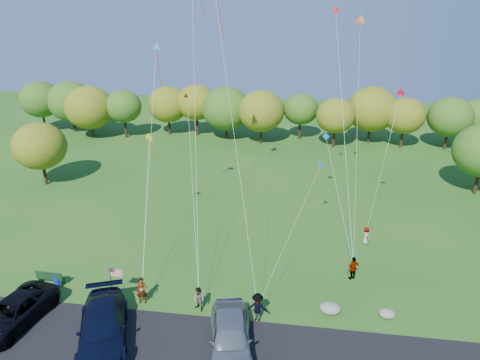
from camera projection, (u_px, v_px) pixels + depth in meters
The scene contains 17 objects.
ground at pixel (206, 307), 27.90m from camera, with size 140.00×140.00×0.00m, color #205718.
asphalt_lane at pixel (191, 351), 24.22m from camera, with size 44.00×6.00×0.06m, color black.
treeline at pixel (248, 111), 59.95m from camera, with size 76.04×27.62×8.33m.
minivan_dark at pixel (13, 313), 26.02m from camera, with size 2.71×5.87×1.63m, color black.
minivan_navy at pixel (103, 327), 24.65m from camera, with size 2.68×6.59×1.91m, color black.
minivan_silver at pixel (230, 336), 23.88m from camera, with size 2.36×5.86×2.00m, color #94999D.
flyer_a at pixel (142, 291), 27.92m from camera, with size 0.70×0.46×1.91m, color #4C4C59.
flyer_b at pixel (199, 299), 27.28m from camera, with size 0.81×0.63×1.67m, color #4C4C59.
flyer_c at pixel (258, 307), 26.35m from camera, with size 1.25×0.72×1.93m, color #4C4C59.
flyer_d at pixel (353, 268), 30.44m from camera, with size 1.05×0.44×1.79m, color #4C4C59.
flyer_e at pixel (366, 236), 35.06m from camera, with size 0.75×0.49×1.53m, color #4C4C59.
park_bench at pixel (50, 278), 29.88m from camera, with size 2.00×0.51×1.10m.
trash_barrel at pixel (57, 280), 29.99m from camera, with size 0.54×0.54×0.81m, color #0C27B9.
flag_assembly at pixel (114, 276), 28.02m from camera, with size 0.88×0.57×2.38m.
boulder_near at pixel (330, 308), 27.24m from camera, with size 1.36×1.06×0.68m, color gray.
boulder_far at pixel (387, 313), 26.88m from camera, with size 1.01×0.85×0.53m, color gray.
kites_aloft at pixel (239, 20), 34.29m from camera, with size 19.84×8.67×16.50m.
Camera 1 is at (5.43, -22.25, 18.09)m, focal length 32.00 mm.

